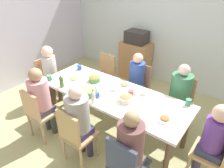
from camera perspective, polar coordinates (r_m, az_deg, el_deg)
The scene contains 36 objects.
ground_plane at distance 3.70m, azimuth 0.00°, elevation -12.29°, with size 6.42×6.42×0.00m, color tan.
wall_back at distance 4.81m, azimuth 16.37°, elevation 14.50°, with size 5.59×0.12×2.60m, color silver.
wall_left at distance 5.04m, azimuth -26.38°, elevation 13.33°, with size 0.12×4.47×2.60m, color silver.
dining_table at distance 3.28m, azimuth 0.00°, elevation -3.39°, with size 2.44×0.88×0.76m.
chair_0 at distance 4.36m, azimuth -2.01°, elevation 2.98°, with size 0.40×0.40×0.90m.
chair_1 at distance 4.39m, azimuth -16.89°, elevation 1.79°, with size 0.40×0.40×0.90m.
person_1 at distance 4.23m, azimuth -16.52°, elevation 3.80°, with size 0.30×0.30×1.18m.
chair_2 at distance 3.96m, azimuth 7.18°, elevation -0.26°, with size 0.40×0.40×0.90m.
person_2 at distance 3.80m, azimuth 6.63°, elevation 1.51°, with size 0.30×0.30×1.17m.
chair_3 at distance 2.91m, azimuth -10.05°, elevation -13.29°, with size 0.40×0.40×0.90m.
person_3 at distance 2.81m, azimuth -9.12°, elevation -9.06°, with size 0.31×0.31×1.22m.
chair_4 at distance 3.69m, azimuth 18.07°, elevation -4.07°, with size 0.40×0.40×0.90m.
person_4 at distance 3.51m, azimuth 18.06°, elevation -1.97°, with size 0.33×0.33×1.19m.
chair_5 at distance 2.54m, azimuth 3.69°, elevation -21.07°, with size 0.40×0.40×0.90m.
person_5 at distance 2.44m, azimuth 5.10°, elevation -16.65°, with size 0.30×0.30×1.21m.
chair_6 at distance 2.94m, azimuth 26.79°, elevation -16.27°, with size 0.40×0.40×0.90m.
person_6 at distance 2.83m, azimuth 25.82°, elevation -13.03°, with size 0.30×0.30×1.16m.
chair_7 at distance 3.44m, azimuth -19.55°, elevation -7.10°, with size 0.40×0.40×0.90m.
person_7 at distance 3.36m, azimuth -18.94°, elevation -3.41°, with size 0.31×0.31×1.22m.
plate_0 at distance 3.41m, azimuth 3.49°, elevation -0.28°, with size 0.25×0.25×0.04m.
plate_1 at distance 3.64m, azimuth -10.32°, elevation 1.33°, with size 0.24×0.24×0.04m.
plate_2 at distance 2.78m, azimuth 14.21°, elevation -9.16°, with size 0.22×0.22×0.04m.
bowl_0 at distance 3.02m, azimuth 3.73°, elevation -3.93°, with size 0.21×0.21×0.09m.
bowl_1 at distance 3.17m, azimuth -6.38°, elevation -2.09°, with size 0.25×0.25×0.11m.
bowl_2 at distance 3.54m, azimuth -4.79°, elevation 1.48°, with size 0.21×0.21×0.10m.
cup_0 at distance 3.15m, azimuth 5.18°, elevation -2.51°, with size 0.12×0.08×0.09m.
cup_1 at distance 3.20m, azimuth 8.70°, elevation -2.31°, with size 0.11×0.07×0.08m.
cup_2 at distance 3.97m, azimuth -8.91°, elevation 4.53°, with size 0.11×0.08×0.09m.
cup_3 at distance 3.72m, azimuth -16.70°, elevation 1.64°, with size 0.12×0.09×0.09m.
cup_4 at distance 3.11m, azimuth -4.07°, elevation -2.94°, with size 0.11×0.07×0.08m.
cup_5 at distance 3.27m, azimuth 0.73°, elevation -1.11°, with size 0.11×0.08×0.08m.
cup_6 at distance 3.12m, azimuth 20.16°, elevation -4.71°, with size 0.11×0.08×0.10m.
bottle_0 at distance 2.97m, azimuth -5.14°, elevation -3.42°, with size 0.06×0.06×0.21m.
bottle_1 at distance 3.43m, azimuth -13.62°, elevation 0.71°, with size 0.07×0.07×0.22m.
side_cabinet at distance 5.12m, azimuth 6.36°, elevation 6.31°, with size 0.70×0.44×0.90m, color #AE7B4D.
microwave at distance 4.92m, azimuth 6.75°, elevation 12.63°, with size 0.48×0.36×0.28m, color #2E2927.
Camera 1 is at (1.65, -2.18, 2.48)m, focal length 33.49 mm.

